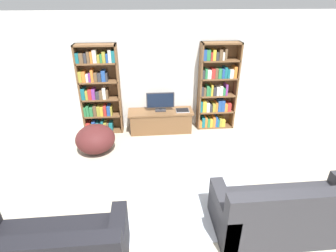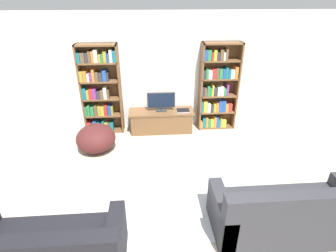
% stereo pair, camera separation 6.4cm
% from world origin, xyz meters
% --- Properties ---
extents(wall_back, '(8.80, 0.06, 2.60)m').
position_xyz_m(wall_back, '(0.00, 4.23, 1.30)').
color(wall_back, silver).
rests_on(wall_back, ground_plane).
extents(bookshelf_left, '(0.87, 0.30, 1.99)m').
position_xyz_m(bookshelf_left, '(-1.45, 4.05, 0.99)').
color(bookshelf_left, brown).
rests_on(bookshelf_left, ground_plane).
extents(bookshelf_right, '(0.87, 0.30, 1.99)m').
position_xyz_m(bookshelf_right, '(1.19, 4.05, 0.96)').
color(bookshelf_right, brown).
rests_on(bookshelf_right, ground_plane).
extents(tv_stand, '(1.48, 0.50, 0.50)m').
position_xyz_m(tv_stand, '(-0.10, 3.92, 0.25)').
color(tv_stand, brown).
rests_on(tv_stand, ground_plane).
extents(television, '(0.63, 0.16, 0.43)m').
position_xyz_m(television, '(-0.10, 3.94, 0.73)').
color(television, '#2D2D33').
rests_on(television, tv_stand).
extents(laptop, '(0.30, 0.23, 0.03)m').
position_xyz_m(laptop, '(0.40, 3.88, 0.52)').
color(laptop, '#B7B7BC').
rests_on(laptop, tv_stand).
extents(area_rug, '(1.95, 1.77, 0.02)m').
position_xyz_m(area_rug, '(0.22, 1.63, 0.01)').
color(area_rug, '#B2B7C1').
rests_on(area_rug, ground_plane).
extents(couch_right_sofa, '(1.98, 0.85, 0.90)m').
position_xyz_m(couch_right_sofa, '(1.43, 0.87, 0.29)').
color(couch_right_sofa, '#2D2D33').
rests_on(couch_right_sofa, ground_plane).
extents(beanbag_ottoman, '(0.78, 0.78, 0.56)m').
position_xyz_m(beanbag_ottoman, '(-1.47, 3.16, 0.28)').
color(beanbag_ottoman, '#4C1E1E').
rests_on(beanbag_ottoman, ground_plane).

